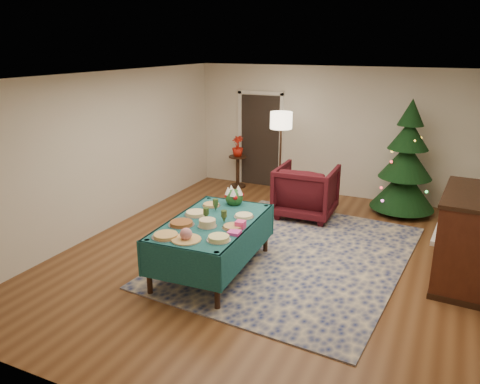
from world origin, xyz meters
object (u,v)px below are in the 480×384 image
at_px(gift_box, 240,225).
at_px(potted_plant, 238,151).
at_px(floor_lamp, 281,126).
at_px(piano, 464,239).
at_px(buffet_table, 212,231).
at_px(armchair, 306,189).
at_px(side_table, 238,172).
at_px(christmas_tree, 406,163).

height_order(gift_box, potted_plant, potted_plant).
relative_size(floor_lamp, piano, 1.20).
height_order(buffet_table, armchair, armchair).
xyz_separation_m(side_table, piano, (4.66, -2.72, 0.28)).
bearing_deg(armchair, christmas_tree, -150.86).
height_order(christmas_tree, piano, christmas_tree).
bearing_deg(gift_box, christmas_tree, 65.99).
bearing_deg(piano, gift_box, -155.25).
distance_m(gift_box, christmas_tree, 4.13).
relative_size(potted_plant, piano, 0.30).
xyz_separation_m(buffet_table, gift_box, (0.47, -0.07, 0.20)).
xyz_separation_m(side_table, potted_plant, (0.00, 0.00, 0.49)).
bearing_deg(floor_lamp, side_table, 159.67).
xyz_separation_m(gift_box, piano, (2.74, 1.26, -0.20)).
xyz_separation_m(buffet_table, christmas_tree, (2.15, 3.70, 0.36)).
bearing_deg(gift_box, piano, 24.75).
xyz_separation_m(potted_plant, piano, (4.66, -2.72, -0.22)).
bearing_deg(buffet_table, piano, 20.37).
xyz_separation_m(gift_box, armchair, (0.05, 2.80, -0.28)).
distance_m(armchair, potted_plant, 2.32).
relative_size(buffet_table, side_table, 2.84).
bearing_deg(side_table, floor_lamp, -20.33).
xyz_separation_m(armchair, floor_lamp, (-0.80, 0.75, 1.01)).
xyz_separation_m(floor_lamp, potted_plant, (-1.17, 0.43, -0.71)).
relative_size(christmas_tree, piano, 1.44).
xyz_separation_m(potted_plant, christmas_tree, (3.60, -0.21, 0.14)).
bearing_deg(armchair, gift_box, 87.30).
relative_size(side_table, piano, 0.47).
bearing_deg(potted_plant, buffet_table, -69.65).
relative_size(floor_lamp, christmas_tree, 0.84).
height_order(gift_box, christmas_tree, christmas_tree).
relative_size(buffet_table, christmas_tree, 0.93).
height_order(buffet_table, potted_plant, potted_plant).
relative_size(buffet_table, armchair, 1.89).
distance_m(buffet_table, potted_plant, 4.18).
distance_m(potted_plant, christmas_tree, 3.61).
bearing_deg(floor_lamp, gift_box, -78.11).
xyz_separation_m(armchair, christmas_tree, (1.63, 0.97, 0.44)).
bearing_deg(potted_plant, piano, -30.30).
height_order(gift_box, piano, piano).
xyz_separation_m(buffet_table, potted_plant, (-1.45, 3.91, 0.22)).
distance_m(gift_box, armchair, 2.82).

